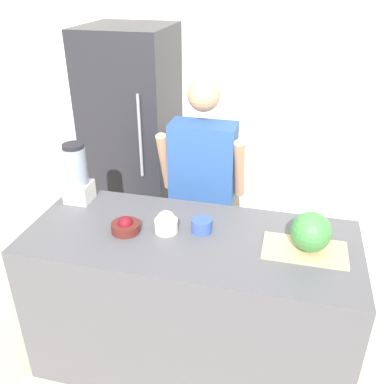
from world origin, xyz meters
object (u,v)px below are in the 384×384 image
object	(u,v)px
watermelon	(311,232)
blender	(77,174)
person	(202,192)
bowl_cream	(166,223)
bowl_small_blue	(202,225)
bowl_cherries	(126,226)
refrigerator	(134,140)

from	to	relation	value
watermelon	blender	xyz separation A→B (m)	(-1.38, 0.22, 0.06)
person	bowl_cream	bearing A→B (deg)	-93.90
person	bowl_cream	world-z (taller)	person
watermelon	bowl_cream	distance (m)	0.76
watermelon	bowl_small_blue	size ratio (longest dim) A/B	1.79
watermelon	bowl_cherries	bearing A→B (deg)	-177.09
watermelon	bowl_cherries	world-z (taller)	watermelon
watermelon	bowl_small_blue	world-z (taller)	watermelon
refrigerator	bowl_small_blue	bearing A→B (deg)	-55.09
bowl_small_blue	blender	world-z (taller)	blender
bowl_small_blue	blender	size ratio (longest dim) A/B	0.31
person	blender	size ratio (longest dim) A/B	4.31
refrigerator	blender	distance (m)	1.10
watermelon	bowl_cream	world-z (taller)	watermelon
bowl_cherries	bowl_cream	distance (m)	0.22
bowl_small_blue	refrigerator	bearing A→B (deg)	124.91
person	bowl_small_blue	size ratio (longest dim) A/B	13.98
person	bowl_cream	distance (m)	0.73
bowl_small_blue	blender	bearing A→B (deg)	168.69
watermelon	blender	world-z (taller)	blender
refrigerator	bowl_small_blue	xyz separation A→B (m)	(0.87, -1.25, 0.05)
person	blender	distance (m)	0.88
bowl_cream	bowl_small_blue	bearing A→B (deg)	14.93
person	bowl_cream	size ratio (longest dim) A/B	12.63
bowl_cherries	bowl_cream	world-z (taller)	bowl_cream
watermelon	blender	bearing A→B (deg)	171.12
refrigerator	bowl_cream	size ratio (longest dim) A/B	14.40
bowl_cream	refrigerator	bearing A→B (deg)	117.75
blender	bowl_cherries	bearing A→B (deg)	-33.07
bowl_small_blue	bowl_cherries	bearing A→B (deg)	-165.66
bowl_small_blue	blender	distance (m)	0.84
watermelon	blender	size ratio (longest dim) A/B	0.55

